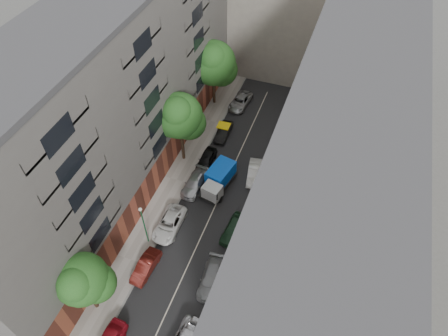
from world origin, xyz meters
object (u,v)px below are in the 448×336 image
at_px(tree_far, 214,65).
at_px(lamp_post, 143,221).
at_px(tarp_truck, 218,179).
at_px(car_left_1, 146,266).
at_px(tree_near, 83,282).
at_px(car_left_2, 169,224).
at_px(car_right_3, 254,173).
at_px(car_left_3, 194,183).
at_px(car_left_5, 224,132).
at_px(car_right_2, 233,229).
at_px(car_left_6, 240,102).
at_px(tree_mid, 180,118).
at_px(pedestrian, 285,173).
at_px(car_left_4, 206,159).
at_px(car_right_1, 212,278).

height_order(tree_far, lamp_post, tree_far).
distance_m(tarp_truck, car_left_1, 12.53).
xyz_separation_m(tree_near, tree_far, (-0.23, 31.11, 1.13)).
xyz_separation_m(car_left_2, car_right_3, (6.32, 9.78, 0.00)).
relative_size(car_left_1, car_left_3, 0.87).
xyz_separation_m(tarp_truck, car_left_2, (-2.92, -6.93, -0.65)).
height_order(car_left_5, car_right_2, car_right_2).
height_order(tarp_truck, car_left_6, tarp_truck).
bearing_deg(car_right_2, car_left_5, 118.77).
relative_size(tarp_truck, tree_far, 0.60).
relative_size(car_left_3, tree_mid, 0.48).
bearing_deg(lamp_post, car_left_2, 59.97).
height_order(car_left_5, car_right_3, car_right_3).
bearing_deg(car_left_3, lamp_post, -99.26).
relative_size(tree_far, pedestrian, 6.02).
distance_m(car_left_2, car_left_4, 9.95).
distance_m(car_right_3, pedestrian, 3.58).
xyz_separation_m(tarp_truck, car_left_5, (-2.31, 8.25, -0.67)).
height_order(car_left_3, tree_mid, tree_mid).
height_order(car_left_5, tree_mid, tree_mid).
bearing_deg(car_left_3, car_left_2, -91.13).
bearing_deg(pedestrian, car_left_1, 33.87).
height_order(car_left_4, car_right_2, car_right_2).
bearing_deg(car_left_1, car_left_4, 92.49).
bearing_deg(car_left_2, car_left_6, 87.38).
bearing_deg(lamp_post, tree_far, 93.55).
bearing_deg(tarp_truck, pedestrian, 40.29).
distance_m(car_left_1, tree_far, 26.94).
relative_size(car_left_3, car_right_3, 1.10).
distance_m(car_left_6, lamp_post, 24.39).
xyz_separation_m(car_left_4, car_left_5, (0.33, 5.24, -0.01)).
distance_m(car_left_2, car_left_5, 15.20).
height_order(car_right_1, car_right_3, car_right_3).
height_order(tarp_truck, car_left_4, tarp_truck).
bearing_deg(car_left_4, lamp_post, -97.14).
distance_m(tarp_truck, car_right_3, 4.49).
xyz_separation_m(car_left_1, car_left_5, (0.69, 20.40, 0.01)).
relative_size(car_left_6, lamp_post, 0.85).
height_order(car_left_3, pedestrian, pedestrian).
relative_size(car_right_1, tree_near, 0.63).
xyz_separation_m(car_left_2, pedestrian, (9.77, 10.70, 0.24)).
distance_m(car_left_5, car_right_3, 7.86).
distance_m(car_left_3, car_right_3, 7.07).
relative_size(tarp_truck, car_right_3, 1.34).
bearing_deg(tree_near, car_left_4, 81.97).
relative_size(car_left_1, tree_far, 0.43).
xyz_separation_m(car_left_5, car_right_3, (5.71, -5.40, 0.02)).
xyz_separation_m(tree_near, pedestrian, (12.32, 20.81, -4.24)).
distance_m(car_left_4, car_right_2, 10.43).
height_order(car_left_2, car_left_6, car_left_2).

